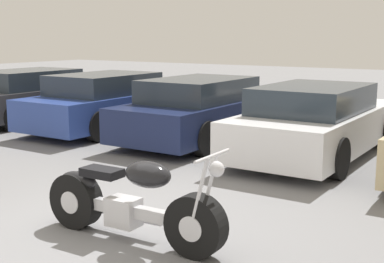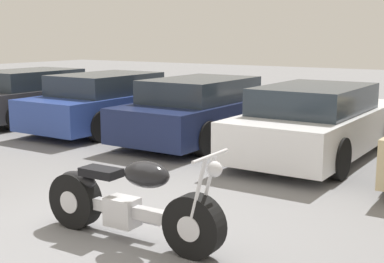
{
  "view_description": "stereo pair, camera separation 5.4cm",
  "coord_description": "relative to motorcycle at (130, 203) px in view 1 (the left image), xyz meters",
  "views": [
    {
      "loc": [
        3.96,
        -4.11,
        2.11
      ],
      "look_at": [
        0.17,
        1.74,
        0.85
      ],
      "focal_mm": 50.0,
      "sensor_mm": 36.0,
      "label": 1
    },
    {
      "loc": [
        4.01,
        -4.08,
        2.11
      ],
      "look_at": [
        0.17,
        1.74,
        0.85
      ],
      "focal_mm": 50.0,
      "sensor_mm": 36.0,
      "label": 2
    }
  ],
  "objects": [
    {
      "name": "parked_car_white",
      "position": [
        0.23,
        4.85,
        0.21
      ],
      "size": [
        1.83,
        4.43,
        1.27
      ],
      "color": "white",
      "rests_on": "ground_plane"
    },
    {
      "name": "parked_car_navy",
      "position": [
        -2.23,
        5.08,
        0.21
      ],
      "size": [
        1.83,
        4.43,
        1.27
      ],
      "color": "#19234C",
      "rests_on": "ground_plane"
    },
    {
      "name": "parked_car_dark_grey",
      "position": [
        -7.15,
        4.94,
        0.21
      ],
      "size": [
        1.83,
        4.43,
        1.27
      ],
      "color": "#3D3D42",
      "rests_on": "ground_plane"
    },
    {
      "name": "ground_plane",
      "position": [
        -0.54,
        0.02,
        -0.4
      ],
      "size": [
        60.0,
        60.0,
        0.0
      ],
      "primitive_type": "plane",
      "color": "slate"
    },
    {
      "name": "motorcycle",
      "position": [
        0.0,
        0.0,
        0.0
      ],
      "size": [
        2.17,
        0.62,
        1.04
      ],
      "color": "black",
      "rests_on": "ground_plane"
    },
    {
      "name": "parked_car_blue",
      "position": [
        -4.69,
        5.02,
        0.21
      ],
      "size": [
        1.83,
        4.43,
        1.27
      ],
      "color": "#2D479E",
      "rests_on": "ground_plane"
    }
  ]
}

